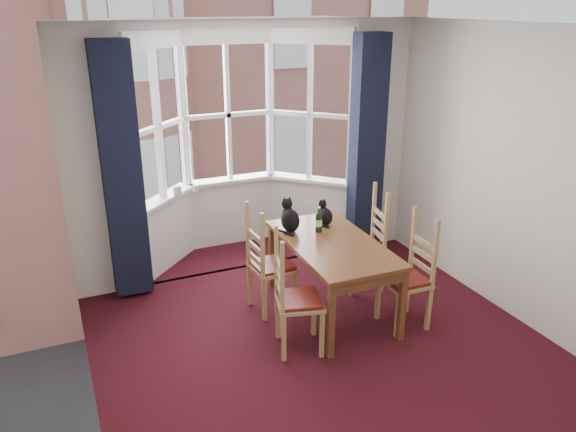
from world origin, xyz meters
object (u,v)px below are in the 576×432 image
chair_right_far (370,246)px  candle_extra (196,189)px  cat_left (290,218)px  chair_left_far (264,269)px  candle_tall (176,191)px  chair_left_near (289,302)px  wine_bottle (319,221)px  cat_right (325,215)px  candle_short (179,190)px  chair_right_near (413,279)px  dining_table (332,250)px

chair_right_far → candle_extra: (-1.55, 1.42, 0.44)m
cat_left → chair_left_far: bearing=-155.1°
cat_left → candle_tall: bearing=125.3°
chair_left_near → wine_bottle: bearing=48.5°
chair_right_far → candle_extra: candle_extra is taller
cat_right → candle_extra: 1.66m
cat_right → candle_short: (-1.25, 1.27, 0.05)m
chair_right_near → dining_table: bearing=140.0°
chair_left_far → chair_right_far: same height
chair_left_far → chair_right_far: 1.27m
cat_left → candle_extra: cat_left is taller
cat_right → wine_bottle: size_ratio=1.03×
chair_right_far → chair_right_near: bearing=-92.3°
dining_table → chair_right_far: bearing=26.4°
candle_extra → cat_left: bearing=-63.8°
chair_right_far → candle_short: size_ratio=9.08×
dining_table → cat_left: 0.56m
dining_table → candle_short: candle_short is taller
wine_bottle → cat_left: bearing=149.9°
chair_left_near → chair_right_near: bearing=-3.2°
chair_left_far → candle_short: size_ratio=9.08×
dining_table → cat_right: (0.15, 0.45, 0.19)m
chair_right_far → candle_tall: bearing=142.6°
candle_tall → candle_extra: 0.25m
candle_short → candle_extra: (0.20, 0.02, -0.01)m
chair_left_near → candle_tall: candle_tall is taller
wine_bottle → candle_short: size_ratio=2.62×
cat_right → candle_extra: (-1.05, 1.29, 0.04)m
dining_table → cat_right: bearing=71.9°
chair_right_near → candle_short: bearing=127.5°
chair_right_far → candle_tall: size_ratio=8.09×
chair_right_near → cat_right: (-0.46, 0.96, 0.40)m
chair_right_far → cat_right: 0.65m
chair_left_far → wine_bottle: 0.74m
chair_right_near → wine_bottle: bearing=127.7°
dining_table → chair_left_near: size_ratio=1.70×
candle_short → chair_right_far: bearing=-38.7°
cat_right → candle_extra: cat_right is taller
wine_bottle → cat_right: bearing=46.0°
candle_short → cat_left: bearing=-56.8°
candle_extra → chair_left_far: bearing=-79.1°
chair_left_near → chair_right_far: size_ratio=1.00×
chair_left_near → wine_bottle: wine_bottle is taller
chair_left_near → chair_right_near: (1.27, -0.07, 0.00)m
dining_table → wine_bottle: size_ratio=5.90×
chair_right_far → cat_left: 1.01m
candle_tall → chair_right_near: bearing=-51.3°
dining_table → cat_left: bearing=121.0°
dining_table → candle_extra: 1.97m
candle_tall → cat_left: bearing=-54.7°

